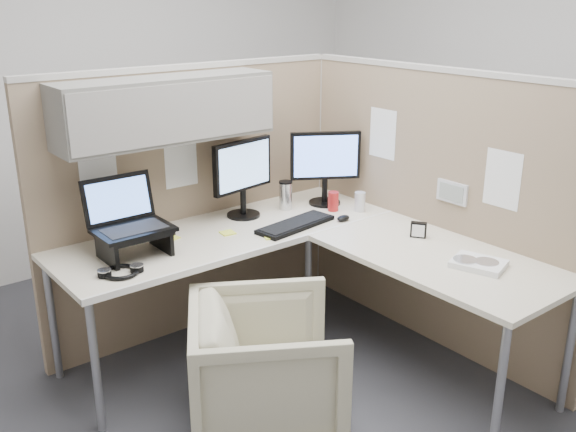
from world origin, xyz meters
TOP-DOWN VIEW (x-y plane):
  - ground at (0.00, 0.00)m, footprint 4.50×4.50m
  - partition_back at (-0.22, 0.83)m, footprint 2.00×0.36m
  - partition_right at (0.90, -0.07)m, footprint 0.07×2.03m
  - desk at (0.12, 0.13)m, footprint 2.00×1.98m
  - office_chair at (-0.40, -0.21)m, footprint 0.91×0.92m
  - monitor_left at (0.10, 0.69)m, footprint 0.44×0.20m
  - monitor_right at (0.65, 0.57)m, footprint 0.40×0.26m
  - laptop_station at (-0.69, 0.55)m, footprint 0.38×0.32m
  - keyboard at (0.23, 0.35)m, footprint 0.52×0.24m
  - mouse at (0.52, 0.25)m, footprint 0.10×0.07m
  - travel_mug at (0.39, 0.64)m, footprint 0.08×0.08m
  - soda_can_green at (0.72, 0.32)m, footprint 0.07×0.07m
  - soda_can_silver at (0.60, 0.43)m, footprint 0.07×0.07m
  - sticky_note_d at (-0.14, 0.50)m, footprint 0.08×0.08m
  - sticky_note_c at (-0.42, 0.62)m, footprint 0.09×0.09m
  - sticky_note_b at (0.02, 0.30)m, footprint 0.10×0.10m
  - headphones at (-0.84, 0.35)m, footprint 0.21×0.21m
  - paper_stack at (0.58, -0.66)m, footprint 0.26×0.30m
  - desk_clock at (0.66, -0.20)m, footprint 0.08×0.09m

SIDE VIEW (x-z plane):
  - ground at x=0.00m, z-range 0.00..0.00m
  - office_chair at x=-0.40m, z-range 0.00..0.71m
  - desk at x=0.12m, z-range 0.32..1.05m
  - sticky_note_d at x=-0.14m, z-range 0.73..0.74m
  - sticky_note_c at x=-0.42m, z-range 0.73..0.74m
  - sticky_note_b at x=0.02m, z-range 0.73..0.74m
  - keyboard at x=0.23m, z-range 0.73..0.75m
  - headphones at x=-0.84m, z-range 0.73..0.76m
  - paper_stack at x=0.58m, z-range 0.73..0.76m
  - mouse at x=0.52m, z-range 0.73..0.76m
  - desk_clock at x=0.66m, z-range 0.73..0.82m
  - soda_can_green at x=0.72m, z-range 0.73..0.85m
  - soda_can_silver at x=0.60m, z-range 0.73..0.85m
  - partition_right at x=0.90m, z-range 0.00..1.63m
  - travel_mug at x=0.39m, z-range 0.73..0.91m
  - laptop_station at x=-0.69m, z-range 0.68..1.08m
  - monitor_left at x=0.10m, z-range 0.77..1.24m
  - monitor_right at x=0.65m, z-range 0.77..1.24m
  - partition_back at x=-0.22m, z-range 0.28..1.91m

